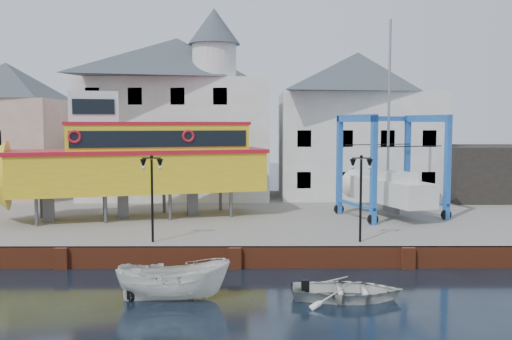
{
  "coord_description": "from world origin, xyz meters",
  "views": [
    {
      "loc": [
        0.86,
        -25.88,
        6.72
      ],
      "look_at": [
        1.0,
        7.0,
        4.0
      ],
      "focal_mm": 40.0,
      "sensor_mm": 36.0,
      "label": 1
    }
  ],
  "objects": [
    {
      "name": "lamp_post_left",
      "position": [
        -4.0,
        1.2,
        4.17
      ],
      "size": [
        1.12,
        0.32,
        4.2
      ],
      "color": "black",
      "rests_on": "hardstanding"
    },
    {
      "name": "lamp_post_right",
      "position": [
        6.0,
        1.2,
        4.17
      ],
      "size": [
        1.12,
        0.32,
        4.2
      ],
      "color": "black",
      "rests_on": "hardstanding"
    },
    {
      "name": "travel_lift",
      "position": [
        9.02,
        9.23,
        3.0
      ],
      "size": [
        6.68,
        8.13,
        11.94
      ],
      "rotation": [
        0.0,
        0.0,
        0.33
      ],
      "color": "#1F4FAF",
      "rests_on": "hardstanding"
    },
    {
      "name": "building_white_main",
      "position": [
        -4.87,
        18.39,
        7.34
      ],
      "size": [
        14.0,
        8.3,
        14.0
      ],
      "color": "silver",
      "rests_on": "hardstanding"
    },
    {
      "name": "shed_dark",
      "position": [
        19.0,
        17.0,
        3.0
      ],
      "size": [
        8.0,
        7.0,
        4.0
      ],
      "primitive_type": "cube",
      "color": "black",
      "rests_on": "hardstanding"
    },
    {
      "name": "building_white_right",
      "position": [
        9.0,
        19.0,
        6.6
      ],
      "size": [
        12.0,
        8.0,
        11.2
      ],
      "color": "silver",
      "rests_on": "hardstanding"
    },
    {
      "name": "tour_boat",
      "position": [
        -6.97,
        8.17,
        4.55
      ],
      "size": [
        17.73,
        8.65,
        7.52
      ],
      "rotation": [
        0.0,
        0.0,
        0.28
      ],
      "color": "#59595E",
      "rests_on": "hardstanding"
    },
    {
      "name": "motorboat_b",
      "position": [
        4.43,
        -4.57,
        0.0
      ],
      "size": [
        4.44,
        3.33,
        0.88
      ],
      "primitive_type": "imported",
      "rotation": [
        0.0,
        0.0,
        1.5
      ],
      "color": "silver",
      "rests_on": "ground"
    },
    {
      "name": "ground",
      "position": [
        0.0,
        0.0,
        0.0
      ],
      "size": [
        140.0,
        140.0,
        0.0
      ],
      "primitive_type": "plane",
      "color": "black",
      "rests_on": "ground"
    },
    {
      "name": "motorboat_a",
      "position": [
        -2.19,
        -4.62,
        0.0
      ],
      "size": [
        4.45,
        1.94,
        1.68
      ],
      "primitive_type": "imported",
      "rotation": [
        0.0,
        0.0,
        1.64
      ],
      "color": "silver",
      "rests_on": "ground"
    },
    {
      "name": "quay_wall",
      "position": [
        -0.0,
        0.1,
        0.5
      ],
      "size": [
        44.0,
        0.47,
        1.0
      ],
      "color": "maroon",
      "rests_on": "ground"
    },
    {
      "name": "hardstanding",
      "position": [
        0.0,
        11.0,
        0.5
      ],
      "size": [
        44.0,
        22.0,
        1.0
      ],
      "primitive_type": "cube",
      "color": "slate",
      "rests_on": "ground"
    },
    {
      "name": "building_pink",
      "position": [
        -18.0,
        18.0,
        6.15
      ],
      "size": [
        8.0,
        7.0,
        10.3
      ],
      "color": "tan",
      "rests_on": "hardstanding"
    }
  ]
}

